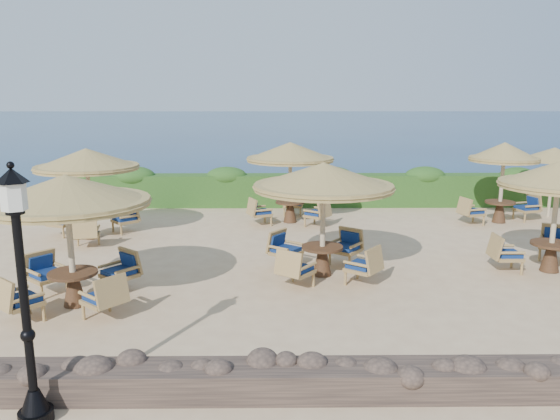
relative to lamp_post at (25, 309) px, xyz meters
The scene contains 12 objects.
ground 8.47m from the lamp_post, 54.78° to the left, with size 120.00×120.00×0.00m, color tan.
sea 76.97m from the lamp_post, 86.42° to the left, with size 160.00×160.00×0.00m, color #0B2246.
hedge 14.83m from the lamp_post, 71.08° to the left, with size 18.00×0.90×1.20m, color #204616.
stone_wall 5.02m from the lamp_post, ahead, with size 15.00×0.65×0.44m, color brown.
lamp_post is the anchor object (origin of this frame).
extra_parasol 17.41m from the lamp_post, 43.60° to the left, with size 2.30×2.30×2.41m.
cafe_set_0 4.11m from the lamp_post, 102.95° to the left, with size 3.22×3.22×2.65m.
cafe_set_1 7.19m from the lamp_post, 54.13° to the left, with size 3.24×3.24×2.65m.
cafe_set_2 11.42m from the lamp_post, 32.00° to the left, with size 2.75×2.77×2.65m.
cafe_set_3 9.55m from the lamp_post, 103.92° to the left, with size 2.97×2.97×2.65m.
cafe_set_4 11.85m from the lamp_post, 72.25° to the left, with size 2.87×2.87×2.65m.
cafe_set_5 15.36m from the lamp_post, 46.66° to the left, with size 2.89×2.23×2.65m.
Camera 1 is at (-1.71, -13.18, 4.14)m, focal length 35.00 mm.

